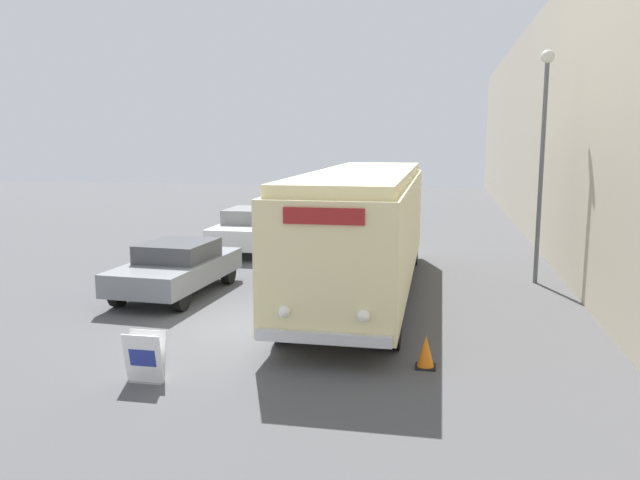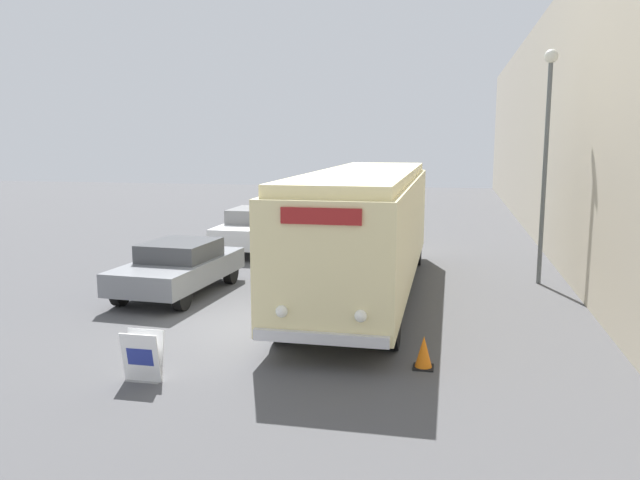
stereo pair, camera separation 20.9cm
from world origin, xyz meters
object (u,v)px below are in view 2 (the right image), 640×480
Objects in this scene: parked_car_distant at (322,200)px; parked_car_near at (179,266)px; streetlamp at (547,134)px; parked_car_far at (297,213)px; traffic_cone at (424,352)px; parked_car_mid at (253,229)px; vintage_bus at (365,225)px; sign_board at (143,357)px.

parked_car_near is at bearing -90.74° from parked_car_distant.
streetlamp reaches higher than parked_car_far.
streetlamp is 8.67m from traffic_cone.
parked_car_far reaches higher than traffic_cone.
parked_car_distant reaches higher than parked_car_far.
parked_car_distant is (0.11, 17.76, 0.06)m from parked_car_near.
parked_car_mid is (-9.33, 3.18, -3.30)m from streetlamp.
streetlamp is 1.49× the size of parked_car_mid.
parked_car_mid is 12.29m from traffic_cone.
parked_car_distant reaches higher than parked_car_near.
parked_car_far is (0.14, 11.95, 0.01)m from parked_car_near.
parked_car_far is 1.14× the size of parked_car_distant.
streetlamp is at bearing 25.94° from vintage_bus.
parked_car_far is (0.17, 5.63, -0.06)m from parked_car_mid.
traffic_cone is (6.45, -4.11, -0.44)m from parked_car_near.
sign_board is at bearing -161.03° from traffic_cone.
parked_car_near is at bearing -161.35° from streetlamp.
streetlamp reaches higher than parked_car_mid.
parked_car_far is 8.22× the size of traffic_cone.
streetlamp reaches higher than parked_car_distant.
vintage_bus is at bearing 14.30° from parked_car_near.
streetlamp is at bearing 50.04° from sign_board.
vintage_bus is 13.08× the size of sign_board.
parked_car_distant is at bearing 89.52° from parked_car_mid.
traffic_cone is at bearing -111.42° from streetlamp.
vintage_bus is 2.63× the size of parked_car_distant.
parked_car_mid is at bearing -91.11° from parked_car_distant.
parked_car_mid reaches higher than sign_board.
traffic_cone is at bearing 18.97° from sign_board.
traffic_cone is at bearing -74.20° from parked_car_distant.
parked_car_near reaches higher than traffic_cone.
streetlamp is (4.58, 2.23, 2.30)m from vintage_bus.
sign_board is 17.71m from parked_car_far.
traffic_cone is (6.31, -16.05, -0.45)m from parked_car_far.
sign_board is 12.07m from streetlamp.
traffic_cone is (-2.84, -7.25, -3.82)m from streetlamp.
vintage_bus is 5.53m from traffic_cone.
streetlamp reaches higher than sign_board.
parked_car_far is 17.26m from traffic_cone.
vintage_bus is 7.28m from sign_board.
parked_car_near is at bearing -89.45° from parked_car_mid.
parked_car_near is 11.95m from parked_car_far.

